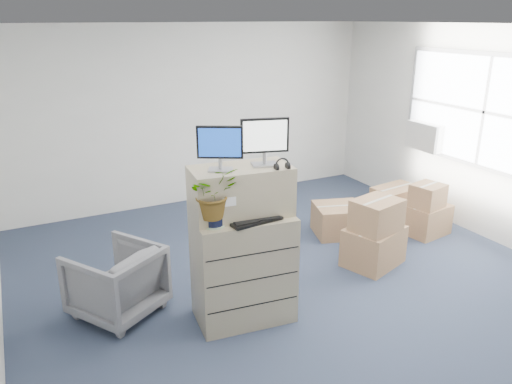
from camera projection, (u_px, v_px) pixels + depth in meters
ground at (311, 298)px, 5.40m from camera, size 7.00×7.00×0.00m
wall_back at (194, 115)px, 7.89m from camera, size 6.00×0.02×2.80m
window at (486, 112)px, 6.52m from camera, size 0.07×2.72×1.52m
ac_unit at (426, 136)px, 7.41m from camera, size 0.24×0.60×0.40m
filing_cabinet_lower at (243, 268)px, 4.89m from camera, size 1.00×0.67×1.10m
filing_cabinet_upper at (241, 191)px, 4.68m from camera, size 0.99×0.57×0.47m
monitor_left at (220, 146)px, 4.42m from camera, size 0.38×0.24×0.41m
monitor_right at (265, 139)px, 4.57m from camera, size 0.44×0.23×0.45m
headphones at (282, 165)px, 4.54m from camera, size 0.14×0.03×0.14m
keyboard at (255, 220)px, 4.59m from camera, size 0.52×0.26×0.03m
mouse at (281, 213)px, 4.74m from camera, size 0.12×0.10×0.04m
water_bottle at (251, 201)px, 4.73m from camera, size 0.08×0.08×0.26m
phone_dock at (236, 211)px, 4.71m from camera, size 0.06×0.06×0.13m
external_drive at (265, 204)px, 4.93m from camera, size 0.24×0.19×0.07m
tissue_box at (271, 199)px, 4.84m from camera, size 0.25×0.14×0.09m
potted_plant at (213, 199)px, 4.41m from camera, size 0.43×0.48×0.46m
office_chair at (116, 278)px, 5.01m from camera, size 1.04×1.02×0.79m
cardboard_boxes at (383, 219)px, 6.70m from camera, size 2.04×1.66×0.86m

